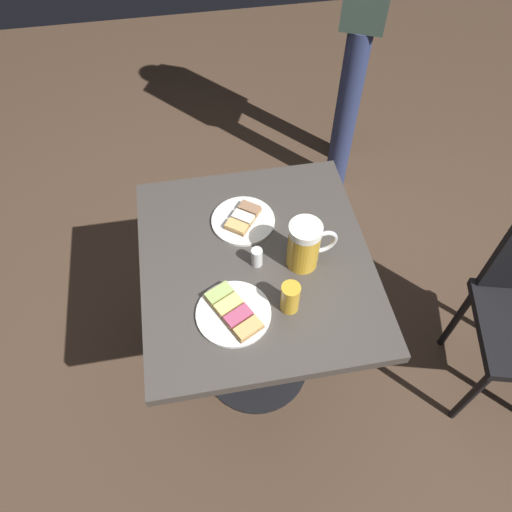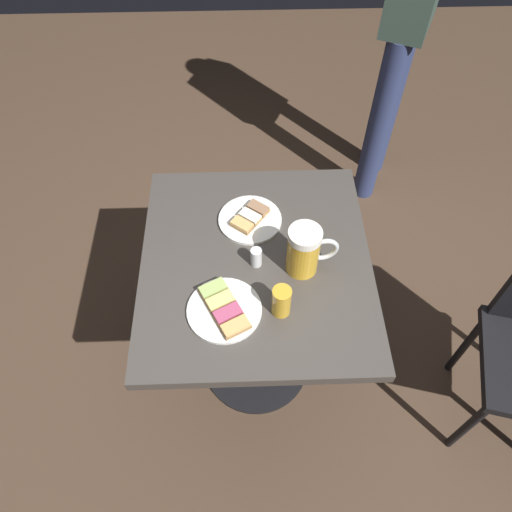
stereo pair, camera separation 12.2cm
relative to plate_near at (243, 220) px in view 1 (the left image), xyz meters
The scene contains 7 objects.
ground_plane 0.78m from the plate_near, 95.16° to the left, with size 6.00×6.00×0.00m, color #4C3828.
cafe_table 0.24m from the plate_near, 95.16° to the left, with size 0.69×0.76×0.75m.
plate_near is the anchor object (origin of this frame).
plate_far 0.34m from the plate_near, 76.34° to the left, with size 0.21×0.21×0.03m.
beer_mug 0.25m from the plate_near, 129.14° to the left, with size 0.15×0.10×0.16m.
beer_glass_small 0.34m from the plate_near, 103.09° to the left, with size 0.05×0.05×0.10m, color gold.
salt_shaker 0.17m from the plate_near, 95.90° to the left, with size 0.03×0.03×0.06m, color silver.
Camera 1 is at (0.15, 0.84, 1.93)m, focal length 33.87 mm.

